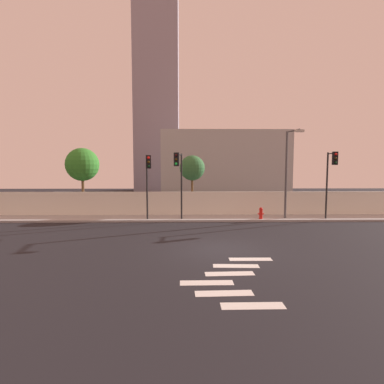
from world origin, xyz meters
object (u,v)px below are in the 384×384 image
(traffic_light_left, at_px, (331,171))
(roadside_tree_midleft, at_px, (192,168))
(traffic_light_right, at_px, (148,173))
(roadside_tree_leftmost, at_px, (82,165))
(traffic_light_center, at_px, (179,171))
(street_lamp_curbside, at_px, (288,167))
(fire_hydrant, at_px, (261,213))

(traffic_light_left, distance_m, roadside_tree_midleft, 10.43)
(traffic_light_right, height_order, roadside_tree_leftmost, roadside_tree_leftmost)
(traffic_light_right, xyz_separation_m, roadside_tree_leftmost, (-5.86, 3.95, 0.61))
(traffic_light_center, height_order, traffic_light_right, traffic_light_center)
(traffic_light_left, bearing_deg, traffic_light_center, -179.04)
(traffic_light_center, relative_size, roadside_tree_midleft, 0.97)
(traffic_light_right, relative_size, street_lamp_curbside, 0.72)
(traffic_light_left, relative_size, roadside_tree_leftmost, 0.88)
(street_lamp_curbside, distance_m, roadside_tree_leftmost, 16.17)
(roadside_tree_leftmost, distance_m, roadside_tree_midleft, 9.02)
(traffic_light_left, relative_size, traffic_light_center, 1.02)
(street_lamp_curbside, distance_m, fire_hydrant, 3.80)
(traffic_light_left, bearing_deg, traffic_light_right, 179.75)
(traffic_light_center, height_order, roadside_tree_midleft, roadside_tree_midleft)
(traffic_light_left, xyz_separation_m, street_lamp_curbside, (-2.84, 0.58, 0.26))
(traffic_light_center, distance_m, traffic_light_right, 2.18)
(traffic_light_left, xyz_separation_m, traffic_light_right, (-12.78, 0.06, -0.17))
(traffic_light_center, bearing_deg, traffic_light_right, 173.87)
(traffic_light_center, xyz_separation_m, roadside_tree_leftmost, (-8.02, 4.19, 0.48))
(traffic_light_left, bearing_deg, fire_hydrant, 174.05)
(fire_hydrant, bearing_deg, street_lamp_curbside, 2.49)
(street_lamp_curbside, height_order, roadside_tree_leftmost, street_lamp_curbside)
(traffic_light_left, xyz_separation_m, roadside_tree_leftmost, (-18.64, 4.01, 0.43))
(traffic_light_center, relative_size, traffic_light_right, 1.03)
(traffic_light_left, xyz_separation_m, fire_hydrant, (-4.74, 0.49, -3.03))
(roadside_tree_leftmost, bearing_deg, traffic_light_left, -12.14)
(roadside_tree_leftmost, relative_size, roadside_tree_midleft, 1.12)
(street_lamp_curbside, bearing_deg, fire_hydrant, -177.51)
(traffic_light_right, distance_m, roadside_tree_midleft, 5.07)
(street_lamp_curbside, height_order, roadside_tree_midleft, street_lamp_curbside)
(traffic_light_right, bearing_deg, street_lamp_curbside, 3.01)
(street_lamp_curbside, relative_size, fire_hydrant, 7.49)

